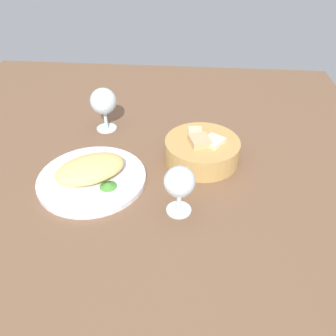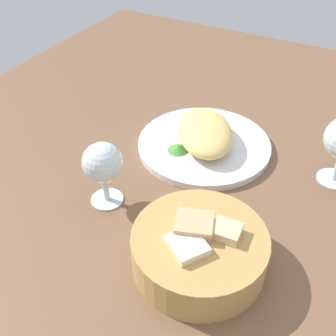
# 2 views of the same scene
# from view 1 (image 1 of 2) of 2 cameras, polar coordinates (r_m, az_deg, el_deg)

# --- Properties ---
(ground_plane) EXTENTS (1.40, 1.40, 0.02)m
(ground_plane) POSITION_cam_1_polar(r_m,az_deg,el_deg) (0.92, -6.38, 0.75)
(ground_plane) COLOR brown
(plate) EXTENTS (0.27, 0.27, 0.01)m
(plate) POSITION_cam_1_polar(r_m,az_deg,el_deg) (0.86, -12.67, -1.77)
(plate) COLOR white
(plate) RESTS_ON ground_plane
(omelette) EXTENTS (0.20, 0.18, 0.05)m
(omelette) POSITION_cam_1_polar(r_m,az_deg,el_deg) (0.84, -12.95, -0.15)
(omelette) COLOR #EAC771
(omelette) RESTS_ON plate
(lettuce_garnish) EXTENTS (0.04, 0.04, 0.01)m
(lettuce_garnish) POSITION_cam_1_polar(r_m,az_deg,el_deg) (0.81, -10.05, -2.79)
(lettuce_garnish) COLOR #468A33
(lettuce_garnish) RESTS_ON plate
(bread_basket) EXTENTS (0.20, 0.20, 0.08)m
(bread_basket) POSITION_cam_1_polar(r_m,az_deg,el_deg) (0.90, 5.77, 3.06)
(bread_basket) COLOR tan
(bread_basket) RESTS_ON ground_plane
(wine_glass_near) EXTENTS (0.07, 0.07, 0.12)m
(wine_glass_near) POSITION_cam_1_polar(r_m,az_deg,el_deg) (0.71, 1.95, -2.63)
(wine_glass_near) COLOR silver
(wine_glass_near) RESTS_ON ground_plane
(wine_glass_far) EXTENTS (0.08, 0.08, 0.13)m
(wine_glass_far) POSITION_cam_1_polar(r_m,az_deg,el_deg) (1.02, -10.81, 10.78)
(wine_glass_far) COLOR silver
(wine_glass_far) RESTS_ON ground_plane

